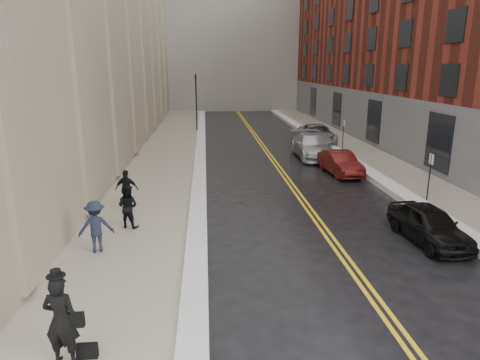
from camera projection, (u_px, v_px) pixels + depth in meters
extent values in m
plane|color=black|center=(283.00, 310.00, 10.68)|extent=(160.00, 160.00, 0.00)
cube|color=gray|center=(162.00, 166.00, 25.71)|extent=(4.00, 64.00, 0.15)
cube|color=gray|center=(379.00, 162.00, 26.77)|extent=(3.00, 64.00, 0.15)
cube|color=gold|center=(275.00, 165.00, 26.27)|extent=(0.12, 64.00, 0.01)
cube|color=gold|center=(279.00, 165.00, 26.29)|extent=(0.12, 64.00, 0.01)
cube|color=white|center=(200.00, 164.00, 25.88)|extent=(0.70, 60.80, 0.26)
cube|color=white|center=(351.00, 161.00, 26.61)|extent=(0.85, 60.80, 0.30)
cube|color=maroon|center=(463.00, 23.00, 31.86)|extent=(14.00, 50.00, 18.00)
cylinder|color=black|center=(196.00, 103.00, 38.68)|extent=(0.12, 0.12, 5.20)
imported|color=black|center=(196.00, 81.00, 38.17)|extent=(0.18, 0.15, 0.90)
cylinder|color=black|center=(429.00, 179.00, 18.72)|extent=(0.06, 0.06, 2.20)
cube|color=white|center=(431.00, 159.00, 18.48)|extent=(0.02, 0.35, 0.45)
cylinder|color=black|center=(343.00, 136.00, 30.27)|extent=(0.06, 0.06, 2.20)
cube|color=white|center=(344.00, 123.00, 30.04)|extent=(0.02, 0.35, 0.45)
imported|color=black|center=(429.00, 224.00, 14.69)|extent=(1.74, 3.82, 1.27)
imported|color=#4D0F0D|center=(340.00, 163.00, 23.92)|extent=(1.70, 4.00, 1.28)
imported|color=#A0A4A8|center=(312.00, 146.00, 28.31)|extent=(2.18, 5.36, 1.55)
imported|color=#98999F|center=(317.00, 134.00, 33.16)|extent=(3.05, 5.65, 1.51)
imported|color=black|center=(61.00, 320.00, 8.34)|extent=(0.75, 0.55, 1.91)
imported|color=black|center=(128.00, 206.00, 15.57)|extent=(0.95, 0.85, 1.60)
imported|color=#1C1F32|center=(96.00, 226.00, 13.50)|extent=(1.21, 0.88, 1.69)
imported|color=black|center=(127.00, 189.00, 17.68)|extent=(0.98, 0.48, 1.62)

